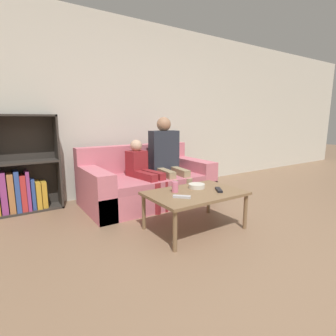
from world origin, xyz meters
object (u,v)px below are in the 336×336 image
snack_bowl (197,186)px  person_child (143,170)px  couch (147,183)px  cup_near (175,187)px  person_adult (166,154)px  tv_remote_1 (219,190)px  coffee_table (195,195)px  bookshelf (23,177)px  tv_remote_0 (182,197)px

snack_bowl → person_child: bearing=103.9°
couch → cup_near: couch is taller
person_adult → tv_remote_1: person_adult is taller
coffee_table → person_child: bearing=95.5°
bookshelf → person_child: bearing=-25.5°
couch → person_child: size_ratio=1.95×
cup_near → couch: bearing=78.2°
couch → person_child: 0.30m
coffee_table → tv_remote_1: 0.26m
person_adult → cup_near: size_ratio=10.76×
couch → snack_bowl: (0.08, -0.99, 0.17)m
tv_remote_0 → coffee_table: bearing=-24.5°
coffee_table → cup_near: 0.23m
cup_near → coffee_table: bearing=-32.0°
bookshelf → person_adult: bookshelf is taller
snack_bowl → cup_near: bearing=-178.7°
tv_remote_0 → couch: bearing=31.9°
person_child → tv_remote_1: (0.33, -1.06, -0.08)m
person_child → bookshelf: bearing=145.6°
couch → person_adult: bearing=-15.9°
tv_remote_1 → bookshelf: bearing=166.3°
tv_remote_0 → snack_bowl: bearing=-15.0°
person_child → tv_remote_0: size_ratio=5.66×
couch → bookshelf: bearing=161.3°
couch → cup_near: size_ratio=15.71×
tv_remote_0 → tv_remote_1: bearing=-46.9°
tv_remote_1 → snack_bowl: 0.25m
coffee_table → person_child: 0.97m
bookshelf → person_child: 1.49m
couch → bookshelf: (-1.47, 0.50, 0.18)m
tv_remote_1 → snack_bowl: (-0.12, 0.22, 0.01)m
tv_remote_1 → person_adult: bearing=118.2°
coffee_table → snack_bowl: 0.17m
bookshelf → person_adult: 1.85m
tv_remote_0 → tv_remote_1: size_ratio=0.91×
person_adult → tv_remote_1: (-0.07, -1.13, -0.24)m
couch → bookshelf: 1.56m
cup_near → snack_bowl: (0.29, 0.01, -0.03)m
bookshelf → snack_bowl: bearing=-43.7°
person_child → coffee_table: bearing=-93.4°
person_adult → person_child: (-0.40, -0.07, -0.17)m
tv_remote_0 → snack_bowl: 0.41m
bookshelf → person_adult: bearing=-18.3°
cup_near → snack_bowl: size_ratio=0.61×
person_adult → tv_remote_0: (-0.54, -1.11, -0.24)m
couch → tv_remote_1: 1.23m
tv_remote_1 → couch: bearing=131.4°
bookshelf → coffee_table: (1.44, -1.60, -0.08)m
bookshelf → person_adult: (1.74, -0.58, 0.21)m
coffee_table → person_child: person_child is taller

